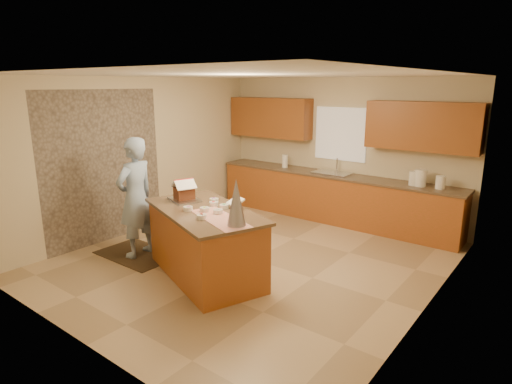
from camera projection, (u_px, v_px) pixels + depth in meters
floor at (253, 260)px, 6.43m from camera, size 5.50×5.50×0.00m
ceiling at (253, 75)px, 5.77m from camera, size 5.50×5.50×0.00m
wall_back at (341, 150)px, 8.21m from camera, size 5.50×5.50×0.00m
wall_front at (73, 219)px, 3.99m from camera, size 5.50×5.50×0.00m
wall_left at (143, 155)px, 7.58m from camera, size 5.50×5.50×0.00m
wall_right at (434, 200)px, 4.62m from camera, size 5.50×5.50×0.00m
stone_accent at (104, 167)px, 6.98m from camera, size 0.00×2.50×2.50m
window_curtain at (341, 134)px, 8.12m from camera, size 1.05×0.03×1.00m
back_counter_base at (331, 198)px, 8.21m from camera, size 4.80×0.60×0.88m
back_counter_top at (332, 175)px, 8.09m from camera, size 4.85×0.63×0.04m
upper_cabinet_left at (270, 118)px, 8.86m from camera, size 1.85×0.35×0.80m
upper_cabinet_right at (423, 126)px, 7.02m from camera, size 1.85×0.35×0.80m
sink at (332, 175)px, 8.10m from camera, size 0.70×0.45×0.12m
faucet at (337, 165)px, 8.19m from camera, size 0.03×0.03×0.28m
island_base at (205, 244)px, 5.80m from camera, size 2.07×1.54×0.91m
island_top at (204, 211)px, 5.68m from camera, size 2.18×1.65×0.04m
table_runner at (220, 218)px, 5.29m from camera, size 1.10×0.72×0.01m
baking_tray at (184, 200)px, 6.12m from camera, size 0.57×0.50×0.03m
cookbook at (236, 201)px, 5.72m from camera, size 0.28×0.25×0.10m
tinsel_tree at (236, 202)px, 4.96m from camera, size 0.29×0.29×0.57m
rug at (138, 254)px, 6.63m from camera, size 1.23×0.81×0.01m
boy at (136, 198)px, 6.38m from camera, size 0.50×0.70×1.82m
canister_a at (414, 178)px, 7.15m from camera, size 0.17×0.17×0.24m
canister_b at (420, 178)px, 7.09m from camera, size 0.19×0.19×0.28m
canister_c at (440, 182)px, 6.91m from camera, size 0.15×0.15×0.21m
paper_towel at (285, 161)px, 8.70m from camera, size 0.12×0.12×0.26m
gingerbread_house at (184, 191)px, 6.09m from camera, size 0.37×0.37×0.29m
candy_bowls at (212, 209)px, 5.62m from camera, size 0.75×0.78×0.06m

